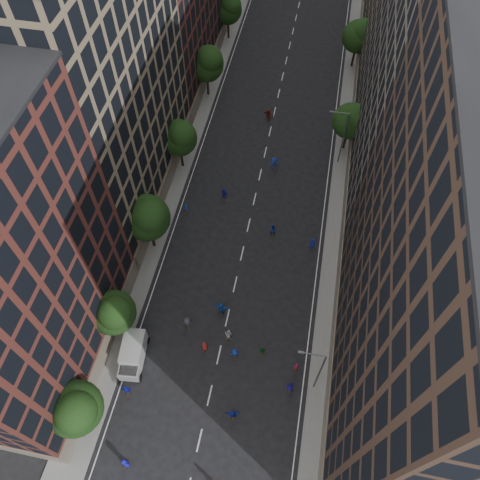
{
  "coord_description": "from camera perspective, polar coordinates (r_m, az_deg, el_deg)",
  "views": [
    {
      "loc": [
        5.81,
        -4.06,
        49.77
      ],
      "look_at": [
        -0.4,
        27.62,
        2.0
      ],
      "focal_mm": 35.0,
      "sensor_mm": 36.0,
      "label": 1
    }
  ],
  "objects": [
    {
      "name": "sidewalk_left",
      "position": [
        73.79,
        -6.05,
        13.27
      ],
      "size": [
        4.0,
        105.0,
        0.15
      ],
      "primitive_type": "cube",
      "color": "slate",
      "rests_on": "ground"
    },
    {
      "name": "skater_8",
      "position": [
        52.96,
        -1.42,
        -11.44
      ],
      "size": [
        1.04,
        0.93,
        1.79
      ],
      "primitive_type": "imported",
      "rotation": [
        0.0,
        0.0,
        2.8
      ],
      "color": "#B8B9B4",
      "rests_on": "ground"
    },
    {
      "name": "skater_7",
      "position": [
        52.1,
        6.87,
        -15.09
      ],
      "size": [
        0.68,
        0.56,
        1.59
      ],
      "primitive_type": "imported",
      "rotation": [
        0.0,
        0.0,
        3.49
      ],
      "color": "maroon",
      "rests_on": "ground"
    },
    {
      "name": "tree_left_1",
      "position": [
        50.59,
        -15.15,
        -8.54
      ],
      "size": [
        4.8,
        4.8,
        8.21
      ],
      "color": "black",
      "rests_on": "ground"
    },
    {
      "name": "skater_2",
      "position": [
        51.29,
        6.1,
        -17.35
      ],
      "size": [
        0.9,
        0.72,
        1.75
      ],
      "primitive_type": "imported",
      "rotation": [
        0.0,
        0.0,
        3.07
      ],
      "color": "#1C15AF",
      "rests_on": "ground"
    },
    {
      "name": "skater_5",
      "position": [
        50.36,
        -0.89,
        -20.46
      ],
      "size": [
        1.61,
        0.89,
        1.66
      ],
      "primitive_type": "imported",
      "rotation": [
        0.0,
        0.0,
        3.42
      ],
      "color": "#122497",
      "rests_on": "ground"
    },
    {
      "name": "skater_13",
      "position": [
        62.48,
        -6.55,
        3.86
      ],
      "size": [
        0.69,
        0.58,
        1.61
      ],
      "primitive_type": "imported",
      "rotation": [
        0.0,
        0.0,
        2.76
      ],
      "color": "#133AA0",
      "rests_on": "ground"
    },
    {
      "name": "skater_10",
      "position": [
        52.46,
        2.68,
        -13.31
      ],
      "size": [
        0.88,
        0.37,
        1.5
      ],
      "primitive_type": "imported",
      "rotation": [
        0.0,
        0.0,
        3.14
      ],
      "color": "#1B5A28",
      "rests_on": "ground"
    },
    {
      "name": "tree_right_a",
      "position": [
        68.37,
        13.47,
        14.06
      ],
      "size": [
        5.0,
        5.0,
        8.39
      ],
      "color": "black",
      "rests_on": "ground"
    },
    {
      "name": "skater_16",
      "position": [
        63.48,
        -1.94,
        5.65
      ],
      "size": [
        1.21,
        0.79,
        1.91
      ],
      "primitive_type": "imported",
      "rotation": [
        0.0,
        0.0,
        2.83
      ],
      "color": "#1714A5",
      "rests_on": "ground"
    },
    {
      "name": "skater_3",
      "position": [
        52.26,
        -0.62,
        -13.67
      ],
      "size": [
        1.11,
        0.77,
        1.57
      ],
      "primitive_type": "imported",
      "rotation": [
        0.0,
        0.0,
        3.33
      ],
      "color": "#132D9E",
      "rests_on": "ground"
    },
    {
      "name": "tree_left_0",
      "position": [
        47.59,
        -19.44,
        -18.92
      ],
      "size": [
        5.2,
        5.2,
        8.83
      ],
      "color": "black",
      "rests_on": "ground"
    },
    {
      "name": "bldg_right_b",
      "position": [
        59.92,
        22.88,
        17.83
      ],
      "size": [
        14.0,
        28.0,
        33.0
      ],
      "primitive_type": "cube",
      "color": "#60594F",
      "rests_on": "ground"
    },
    {
      "name": "tree_left_4",
      "position": [
        76.01,
        -4.02,
        20.75
      ],
      "size": [
        5.4,
        5.4,
        9.08
      ],
      "color": "black",
      "rests_on": "ground"
    },
    {
      "name": "skater_15",
      "position": [
        67.36,
        4.19,
        9.32
      ],
      "size": [
        1.39,
        1.07,
        1.89
      ],
      "primitive_type": "imported",
      "rotation": [
        0.0,
        0.0,
        3.48
      ],
      "color": "#1632B3",
      "rests_on": "ground"
    },
    {
      "name": "tree_left_3",
      "position": [
        64.37,
        -7.38,
        12.36
      ],
      "size": [
        5.0,
        5.0,
        8.58
      ],
      "color": "black",
      "rests_on": "ground"
    },
    {
      "name": "sidewalk_right",
      "position": [
        71.88,
        13.07,
        10.51
      ],
      "size": [
        4.0,
        105.0,
        0.15
      ],
      "primitive_type": "cube",
      "color": "slate",
      "rests_on": "ground"
    },
    {
      "name": "skater_4",
      "position": [
        52.21,
        -13.68,
        -17.31
      ],
      "size": [
        1.18,
        0.71,
        1.89
      ],
      "primitive_type": "imported",
      "rotation": [
        0.0,
        0.0,
        3.38
      ],
      "color": "#151EAE",
      "rests_on": "ground"
    },
    {
      "name": "tree_left_2",
      "position": [
        55.32,
        -11.21,
        2.77
      ],
      "size": [
        5.6,
        5.6,
        9.45
      ],
      "color": "black",
      "rests_on": "ground"
    },
    {
      "name": "skater_17",
      "position": [
        74.61,
        3.49,
        14.99
      ],
      "size": [
        1.89,
        1.09,
        1.94
      ],
      "primitive_type": "imported",
      "rotation": [
        0.0,
        0.0,
        2.83
      ],
      "color": "maroon",
      "rests_on": "ground"
    },
    {
      "name": "streetlamp_near",
      "position": [
        47.62,
        9.48,
        -15.39
      ],
      "size": [
        2.64,
        0.22,
        9.06
      ],
      "color": "#595B60",
      "rests_on": "ground"
    },
    {
      "name": "skater_11",
      "position": [
        54.21,
        -2.29,
        -8.33
      ],
      "size": [
        1.83,
        0.72,
        1.92
      ],
      "primitive_type": "imported",
      "rotation": [
        0.0,
        0.0,
        3.06
      ],
      "color": "#144EA9",
      "rests_on": "ground"
    },
    {
      "name": "streetlamp_far",
      "position": [
        66.46,
        12.36,
        12.33
      ],
      "size": [
        2.64,
        0.22,
        9.06
      ],
      "color": "#595B60",
      "rests_on": "ground"
    },
    {
      "name": "tree_left_5",
      "position": [
        89.39,
        -1.38,
        26.38
      ],
      "size": [
        4.8,
        4.8,
        8.33
      ],
      "color": "black",
      "rests_on": "ground"
    },
    {
      "name": "bldg_left_b",
      "position": [
        56.7,
        -18.18,
        17.83
      ],
      "size": [
        14.0,
        26.0,
        34.0
      ],
      "primitive_type": "cube",
      "color": "#857257",
      "rests_on": "ground"
    },
    {
      "name": "ground",
      "position": [
        66.72,
        2.4,
        7.65
      ],
      "size": [
        240.0,
        240.0,
        0.0
      ],
      "primitive_type": "plane",
      "color": "black",
      "rests_on": "ground"
    },
    {
      "name": "skater_14",
      "position": [
        60.08,
        3.96,
        1.3
      ],
      "size": [
        0.99,
        0.85,
        1.77
      ],
      "primitive_type": "imported",
      "rotation": [
        0.0,
        0.0,
        3.38
      ],
      "color": "#143AA6",
      "rests_on": "ground"
    },
    {
      "name": "tree_right_b",
      "position": [
        84.39,
        14.39,
        23.05
      ],
      "size": [
        5.2,
        5.2,
        8.83
      ],
      "color": "black",
      "rests_on": "ground"
    },
    {
      "name": "bldg_right_a",
      "position": [
        39.33,
        25.15,
        -6.41
      ],
      "size": [
        14.0,
        30.0,
        36.0
      ],
      "primitive_type": "cube",
      "color": "#422E23",
      "rests_on": "ground"
    },
    {
      "name": "skater_6",
      "position": [
        52.72,
        -4.35,
        -12.76
      ],
      "size": [
        0.84,
        0.65,
        1.53
      ],
      "primitive_type": "imported",
      "rotation": [
        0.0,
        0.0,
        2.91
      ],
      "color": "#A7221B",
      "rests_on": "ground"
    },
    {
      "name": "skater_9",
      "position": [
        53.78,
        -6.41,
        -10.02
      ],
      "size": [
        1.3,
        0.87,
        1.86
      ],
      "primitive_type": "imported",
      "rotation": [
        0.0,
        0.0,
        3.3
      ],
      "color": "#3A3A3E",
      "rests_on": "ground"
    },
    {
      "name": "cargo_van",
      "position": [
        52.83,
        -12.93,
        -13.4
      ],
      "size": [
        2.9,
        5.27,
        2.69
      ],
      "rotation": [
        0.0,
        0.0,
        0.11
      ],
      "color": "#B7B8B9",
      "rests_on": "ground"
    },
    {
      "name": "skater_0",
      "position": [
        50.61,
        -13.82,
        -24.9
      ],
      "size": [
        1.03,
        0.84,
        1.82
      ],
      "primitive_type": "imported",
      "rotation": [
        0.0,
        0.0,
        2.8
      ],
      "color": "#1515AF",
      "rests_on": "ground"
    },
    {
      "name": "skater_12",
      "position": [
        59.53,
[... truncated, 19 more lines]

